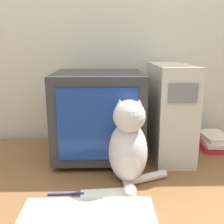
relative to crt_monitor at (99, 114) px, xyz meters
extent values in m
cube|color=beige|center=(0.02, 0.31, 0.25)|extent=(7.00, 0.05, 2.50)
cube|color=#333333|center=(0.00, 0.00, -0.21)|extent=(0.29, 0.23, 0.02)
cube|color=#333333|center=(0.00, 0.00, 0.01)|extent=(0.42, 0.39, 0.40)
cube|color=navy|center=(0.00, -0.19, 0.01)|extent=(0.34, 0.01, 0.31)
cube|color=beige|center=(0.36, 0.03, 0.01)|extent=(0.18, 0.41, 0.46)
cube|color=slate|center=(0.36, -0.18, 0.14)|extent=(0.12, 0.01, 0.08)
cube|color=silver|center=(-0.03, -0.50, -0.21)|extent=(0.44, 0.17, 0.02)
cube|color=beige|center=(-0.03, -0.50, -0.20)|extent=(0.40, 0.13, 0.00)
ellipsoid|color=silver|center=(0.13, -0.25, -0.09)|extent=(0.16, 0.21, 0.25)
ellipsoid|color=beige|center=(0.13, -0.33, -0.11)|extent=(0.09, 0.06, 0.14)
sphere|color=silver|center=(0.13, -0.28, 0.07)|extent=(0.13, 0.13, 0.13)
cone|color=silver|center=(0.09, -0.28, 0.12)|extent=(0.03, 0.03, 0.04)
cone|color=silver|center=(0.16, -0.29, 0.12)|extent=(0.03, 0.03, 0.04)
ellipsoid|color=beige|center=(0.12, -0.37, -0.20)|extent=(0.05, 0.08, 0.04)
cylinder|color=silver|center=(0.20, -0.27, -0.20)|extent=(0.19, 0.10, 0.03)
cube|color=red|center=(0.62, 0.08, -0.20)|extent=(0.15, 0.18, 0.03)
cube|color=beige|center=(0.63, 0.09, -0.18)|extent=(0.13, 0.21, 0.02)
cube|color=beige|center=(0.63, 0.09, -0.15)|extent=(0.15, 0.20, 0.03)
cylinder|color=navy|center=(-0.12, -0.36, -0.22)|extent=(0.14, 0.01, 0.01)
cube|color=white|center=(0.05, -0.47, -0.22)|extent=(0.23, 0.31, 0.00)
camera|label=1|loc=(0.04, -1.25, 0.33)|focal=42.00mm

